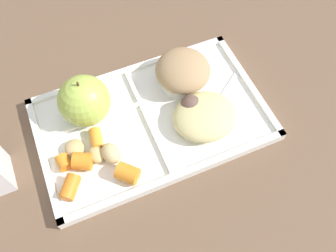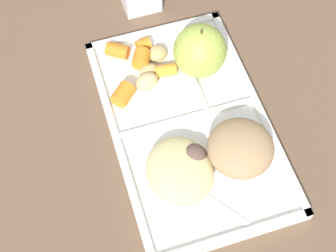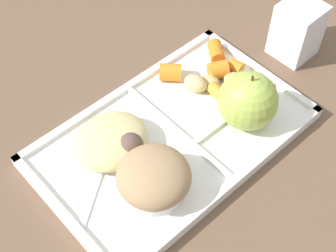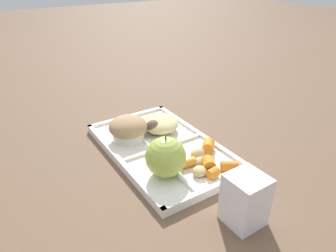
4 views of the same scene
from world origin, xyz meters
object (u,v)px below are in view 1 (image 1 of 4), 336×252
(bran_muffin, at_px, (183,72))
(plastic_fork, at_px, (219,102))
(lunch_tray, at_px, (152,120))
(green_apple, at_px, (84,101))

(bran_muffin, relative_size, plastic_fork, 0.72)
(lunch_tray, bearing_deg, plastic_fork, -7.07)
(lunch_tray, distance_m, green_apple, 0.12)
(green_apple, height_order, plastic_fork, green_apple)
(lunch_tray, distance_m, bran_muffin, 0.10)
(lunch_tray, bearing_deg, green_apple, 152.45)
(green_apple, bearing_deg, lunch_tray, -27.55)
(green_apple, distance_m, plastic_fork, 0.23)
(lunch_tray, height_order, bran_muffin, bran_muffin)
(plastic_fork, bearing_deg, lunch_tray, 172.93)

